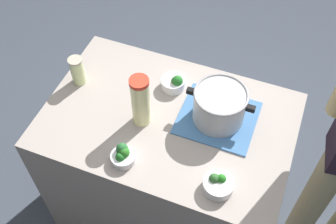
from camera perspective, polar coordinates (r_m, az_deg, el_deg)
The scene contains 9 objects.
ground_plane at distance 2.71m, azimuth -0.00°, elevation -12.89°, with size 8.00×8.00×0.00m, color #424A57.
counter_slab at distance 2.29m, azimuth -0.00°, elevation -7.96°, with size 1.14×0.76×0.93m, color #A79B94.
dish_cloth at distance 1.91m, azimuth 6.82°, elevation -0.78°, with size 0.35×0.32×0.01m, color #4676AE.
cooking_pot at distance 1.84m, azimuth 7.08°, elevation 0.91°, with size 0.31×0.24×0.17m.
lemonade_pitcher at distance 1.79m, azimuth -3.79°, elevation 1.50°, with size 0.08×0.08×0.27m.
mason_jar at distance 2.04m, azimuth -12.32°, elevation 5.57°, with size 0.07×0.07×0.15m.
broccoli_bowl_front at distance 2.00m, azimuth 0.85°, elevation 4.04°, with size 0.12×0.12×0.09m.
broccoli_bowl_center at distance 1.70m, azimuth 6.88°, elevation -9.80°, with size 0.13×0.13×0.07m.
broccoli_bowl_back at distance 1.76m, azimuth -6.22°, elevation -5.90°, with size 0.11×0.11×0.08m.
Camera 1 is at (0.41, -1.06, 2.45)m, focal length 44.44 mm.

